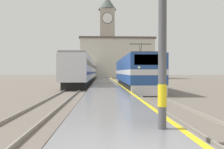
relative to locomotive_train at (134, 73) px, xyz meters
The scene contains 8 objects.
ground_plane 10.22m from the locomotive_train, 107.65° to the left, with size 200.00×200.00×0.00m, color #70665B.
platform 5.74m from the locomotive_train, 123.62° to the left, with size 3.47×140.00×0.41m.
rail_track_near 4.93m from the locomotive_train, 90.00° to the left, with size 2.83×140.00×0.16m.
rail_track_far 8.18m from the locomotive_train, 144.95° to the left, with size 2.84×140.00×0.16m.
locomotive_train is the anchor object (origin of this frame).
passenger_train 23.02m from the locomotive_train, 106.50° to the left, with size 2.92×49.81×4.01m.
clock_tower 47.04m from the locomotive_train, 92.33° to the left, with size 5.67×5.67×25.73m.
station_building 37.34m from the locomotive_train, 88.97° to the left, with size 20.51×7.70×11.28m.
Camera 1 is at (-0.55, -3.60, 1.95)m, focal length 35.00 mm.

